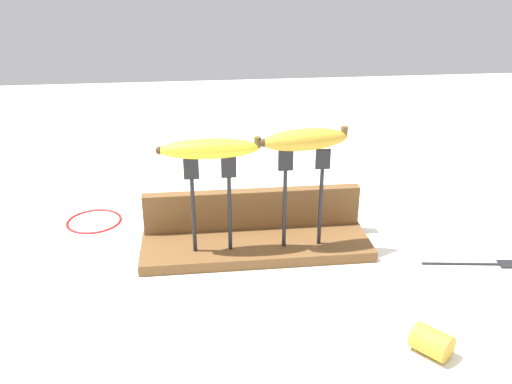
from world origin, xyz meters
name	(u,v)px	position (x,y,z in m)	size (l,w,h in m)	color
ground_plane	(256,250)	(0.00, 0.00, 0.00)	(3.00, 3.00, 0.00)	white
wooden_board	(256,246)	(0.00, 0.00, 0.01)	(0.43, 0.14, 0.02)	brown
board_backstop	(253,209)	(0.00, 0.06, 0.06)	(0.42, 0.02, 0.08)	brown
fork_stand_left	(211,196)	(-0.08, -0.02, 0.13)	(0.09, 0.01, 0.18)	black
fork_stand_right	(303,190)	(0.08, -0.02, 0.13)	(0.09, 0.01, 0.18)	black
banana_raised_left	(209,149)	(-0.08, -0.02, 0.21)	(0.18, 0.04, 0.04)	yellow
banana_raised_right	(305,139)	(0.08, -0.02, 0.22)	(0.16, 0.06, 0.04)	gold
fork_fallen_near	(484,263)	(0.40, -0.10, 0.00)	(0.17, 0.04, 0.01)	black
banana_chunk_near	(431,342)	(0.21, -0.31, 0.02)	(0.06, 0.06, 0.04)	gold
wire_coil	(94,220)	(-0.32, 0.16, 0.00)	(0.11, 0.11, 0.01)	red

